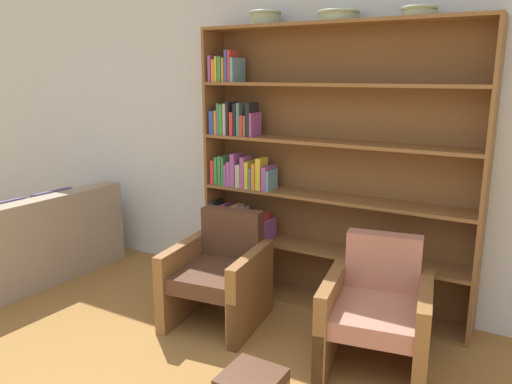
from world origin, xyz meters
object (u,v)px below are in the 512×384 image
bookshelf (308,174)px  armchair_cushioned (377,312)px  bowl_brass (419,11)px  armchair_leather (219,274)px  bowl_olive (265,17)px  couch (26,248)px  bowl_cream (339,15)px

bookshelf → armchair_cushioned: bookshelf is taller
bowl_brass → bookshelf: bearing=178.5°
armchair_leather → bookshelf: bearing=-128.2°
bowl_olive → armchair_cushioned: bowl_olive is taller
bowl_olive → couch: bowl_olive is taller
bowl_cream → armchair_cushioned: size_ratio=0.37×
armchair_cushioned → couch: bearing=-6.0°
armchair_cushioned → bookshelf: bearing=-50.2°
bowl_cream → armchair_cushioned: 2.05m
bowl_cream → armchair_cushioned: bearing=-48.2°
couch → armchair_leather: (1.95, 0.23, 0.08)m
armchair_leather → armchair_cushioned: size_ratio=1.00×
bowl_brass → couch: (-3.13, -0.88, -1.93)m
bowl_cream → couch: bearing=-161.1°
bowl_cream → bowl_brass: size_ratio=1.26×
bookshelf → couch: size_ratio=1.30×
bowl_cream → armchair_cushioned: (0.58, -0.65, -1.86)m
bowl_cream → couch: bowl_cream is taller
armchair_leather → armchair_cushioned: (1.20, -0.00, 0.00)m
bookshelf → bowl_olive: size_ratio=8.82×
bowl_olive → couch: 2.91m
bowl_olive → bowl_brass: size_ratio=1.04×
bowl_olive → couch: (-1.98, -0.88, -1.95)m
bookshelf → armchair_cushioned: (0.80, -0.67, -0.69)m
bowl_olive → armchair_cushioned: (1.18, -0.65, -1.88)m
couch → armchair_cushioned: bearing=-83.1°
bowl_brass → bowl_cream: bearing=180.0°
couch → armchair_leather: bearing=-80.6°
bowl_brass → couch: bearing=-164.3°
bowl_cream → armchair_leather: (-0.62, -0.65, -1.86)m
bowl_cream → bowl_brass: (0.56, 0.00, -0.00)m
bowl_cream → couch: 3.34m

